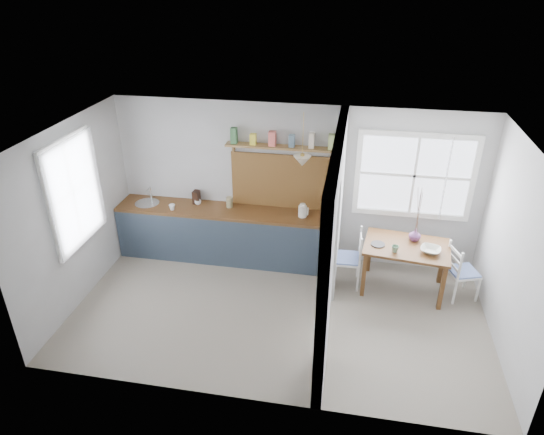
% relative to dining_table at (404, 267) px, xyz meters
% --- Properties ---
extents(floor, '(5.80, 3.20, 0.01)m').
position_rel_dining_table_xyz_m(floor, '(-1.76, -0.91, -0.38)').
color(floor, gray).
rests_on(floor, ground).
extents(ceiling, '(5.80, 3.20, 0.01)m').
position_rel_dining_table_xyz_m(ceiling, '(-1.76, -0.91, 2.22)').
color(ceiling, silver).
rests_on(ceiling, walls).
extents(walls, '(5.81, 3.21, 2.60)m').
position_rel_dining_table_xyz_m(walls, '(-1.76, -0.91, 0.92)').
color(walls, silver).
rests_on(walls, floor).
extents(partition, '(0.12, 3.20, 2.60)m').
position_rel_dining_table_xyz_m(partition, '(-1.06, -0.85, 1.07)').
color(partition, silver).
rests_on(partition, floor).
extents(kitchen_window, '(0.10, 1.16, 1.50)m').
position_rel_dining_table_xyz_m(kitchen_window, '(-4.63, -0.91, 1.27)').
color(kitchen_window, white).
rests_on(kitchen_window, walls).
extents(nook_window, '(1.76, 0.10, 1.30)m').
position_rel_dining_table_xyz_m(nook_window, '(0.04, 0.65, 1.22)').
color(nook_window, white).
rests_on(nook_window, walls).
extents(counter, '(3.50, 0.60, 0.90)m').
position_rel_dining_table_xyz_m(counter, '(-2.89, 0.42, 0.07)').
color(counter, '#553817').
rests_on(counter, floor).
extents(sink, '(0.40, 0.40, 0.02)m').
position_rel_dining_table_xyz_m(sink, '(-4.19, 0.39, 0.51)').
color(sink, silver).
rests_on(sink, counter).
extents(backsplash, '(1.65, 0.03, 0.90)m').
position_rel_dining_table_xyz_m(backsplash, '(-1.96, 0.67, 0.97)').
color(backsplash, brown).
rests_on(backsplash, walls).
extents(shelf, '(1.75, 0.20, 0.21)m').
position_rel_dining_table_xyz_m(shelf, '(-1.96, 0.58, 1.62)').
color(shelf, '#A37543').
rests_on(shelf, walls).
extents(pendant_lamp, '(0.26, 0.26, 0.16)m').
position_rel_dining_table_xyz_m(pendant_lamp, '(-1.61, 0.24, 1.50)').
color(pendant_lamp, '#F4E9C8').
rests_on(pendant_lamp, ceiling).
extents(utensil_rail, '(0.02, 0.50, 0.02)m').
position_rel_dining_table_xyz_m(utensil_rail, '(-1.15, -0.01, 1.07)').
color(utensil_rail, silver).
rests_on(utensil_rail, partition).
extents(dining_table, '(1.31, 0.95, 0.76)m').
position_rel_dining_table_xyz_m(dining_table, '(0.00, 0.00, 0.00)').
color(dining_table, '#553817').
rests_on(dining_table, floor).
extents(chair_left, '(0.43, 0.43, 0.92)m').
position_rel_dining_table_xyz_m(chair_left, '(-0.86, -0.00, 0.08)').
color(chair_left, white).
rests_on(chair_left, floor).
extents(chair_right, '(0.50, 0.50, 0.87)m').
position_rel_dining_table_xyz_m(chair_right, '(0.84, -0.03, 0.05)').
color(chair_right, white).
rests_on(chair_right, floor).
extents(kettle, '(0.20, 0.17, 0.22)m').
position_rel_dining_table_xyz_m(kettle, '(-1.60, 0.38, 0.63)').
color(kettle, white).
rests_on(kettle, counter).
extents(mug_a, '(0.11, 0.11, 0.09)m').
position_rel_dining_table_xyz_m(mug_a, '(-3.69, 0.23, 0.57)').
color(mug_a, white).
rests_on(mug_a, counter).
extents(mug_b, '(0.14, 0.14, 0.08)m').
position_rel_dining_table_xyz_m(mug_b, '(-3.34, 0.50, 0.56)').
color(mug_b, white).
rests_on(mug_b, counter).
extents(knife_block, '(0.11, 0.14, 0.21)m').
position_rel_dining_table_xyz_m(knife_block, '(-3.38, 0.56, 0.63)').
color(knife_block, '#311D13').
rests_on(knife_block, counter).
extents(jar, '(0.13, 0.13, 0.17)m').
position_rel_dining_table_xyz_m(jar, '(-2.81, 0.50, 0.60)').
color(jar, '#958B5E').
rests_on(jar, counter).
extents(towel_magenta, '(0.02, 0.03, 0.53)m').
position_rel_dining_table_xyz_m(towel_magenta, '(-1.18, 0.06, -0.11)').
color(towel_magenta, '#B2376C').
rests_on(towel_magenta, counter).
extents(towel_orange, '(0.02, 0.03, 0.54)m').
position_rel_dining_table_xyz_m(towel_orange, '(-1.18, 0.04, -0.13)').
color(towel_orange, orange).
rests_on(towel_orange, counter).
extents(bowl, '(0.35, 0.35, 0.07)m').
position_rel_dining_table_xyz_m(bowl, '(0.31, -0.12, 0.42)').
color(bowl, silver).
rests_on(bowl, dining_table).
extents(table_cup, '(0.11, 0.11, 0.10)m').
position_rel_dining_table_xyz_m(table_cup, '(-0.19, -0.20, 0.43)').
color(table_cup, slate).
rests_on(table_cup, dining_table).
extents(plate, '(0.25, 0.25, 0.02)m').
position_rel_dining_table_xyz_m(plate, '(-0.42, -0.05, 0.39)').
color(plate, black).
rests_on(plate, dining_table).
extents(vase, '(0.20, 0.20, 0.19)m').
position_rel_dining_table_xyz_m(vase, '(0.11, 0.18, 0.47)').
color(vase, '#6E3B74').
rests_on(vase, dining_table).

